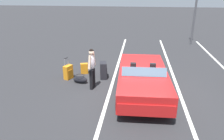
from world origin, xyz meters
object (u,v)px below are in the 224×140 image
(suitcase_large_black, at_px, (103,70))
(suitcase_medium_bright, at_px, (68,72))
(convertible_car, at_px, (143,81))
(parking_lamp_post, at_px, (197,1))
(traveler_person, at_px, (92,67))
(duffel_bag, at_px, (80,79))
(suitcase_small_carryon, at_px, (84,68))

(suitcase_large_black, height_order, suitcase_medium_bright, suitcase_medium_bright)
(convertible_car, height_order, suitcase_medium_bright, convertible_car)
(parking_lamp_post, bearing_deg, traveler_person, -34.91)
(traveler_person, height_order, parking_lamp_post, parking_lamp_post)
(suitcase_large_black, relative_size, duffel_bag, 1.08)
(convertible_car, xyz_separation_m, parking_lamp_post, (-8.28, 3.51, 2.38))
(suitcase_medium_bright, bearing_deg, duffel_bag, -6.94)
(convertible_car, height_order, traveler_person, traveler_person)
(suitcase_large_black, bearing_deg, parking_lamp_post, 40.45)
(convertible_car, bearing_deg, suitcase_small_carryon, -127.31)
(suitcase_large_black, xyz_separation_m, parking_lamp_post, (-6.81, 5.24, 2.60))
(suitcase_medium_bright, xyz_separation_m, suitcase_small_carryon, (-0.69, 0.55, -0.06))
(suitcase_large_black, xyz_separation_m, traveler_person, (1.08, -0.27, 0.56))
(duffel_bag, bearing_deg, parking_lamp_post, 140.43)
(suitcase_large_black, height_order, traveler_person, traveler_person)
(suitcase_small_carryon, bearing_deg, suitcase_medium_bright, -56.14)
(suitcase_medium_bright, distance_m, suitcase_small_carryon, 0.88)
(suitcase_large_black, xyz_separation_m, duffel_bag, (0.63, -0.91, -0.21))
(convertible_car, distance_m, suitcase_large_black, 2.28)
(suitcase_small_carryon, height_order, duffel_bag, suitcase_small_carryon)
(suitcase_small_carryon, height_order, parking_lamp_post, parking_lamp_post)
(suitcase_large_black, relative_size, suitcase_small_carryon, 1.48)
(suitcase_large_black, bearing_deg, convertible_car, -52.46)
(suitcase_medium_bright, height_order, duffel_bag, suitcase_medium_bright)
(convertible_car, xyz_separation_m, duffel_bag, (-0.84, -2.63, -0.43))
(traveler_person, bearing_deg, suitcase_medium_bright, 159.40)
(duffel_bag, bearing_deg, suitcase_large_black, 124.79)
(convertible_car, bearing_deg, duffel_bag, -110.18)
(convertible_car, distance_m, parking_lamp_post, 9.30)
(suitcase_small_carryon, xyz_separation_m, duffel_bag, (1.05, 0.09, -0.09))
(parking_lamp_post, bearing_deg, suitcase_small_carryon, -44.31)
(suitcase_medium_bright, height_order, suitcase_small_carryon, suitcase_medium_bright)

